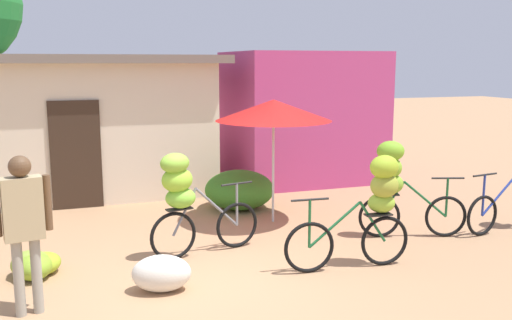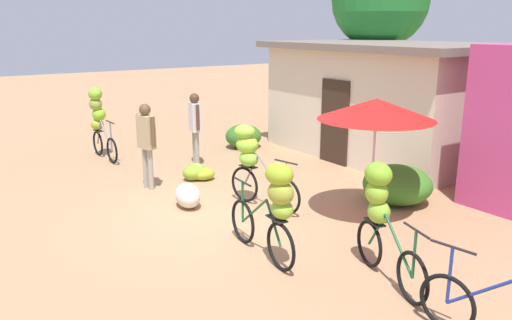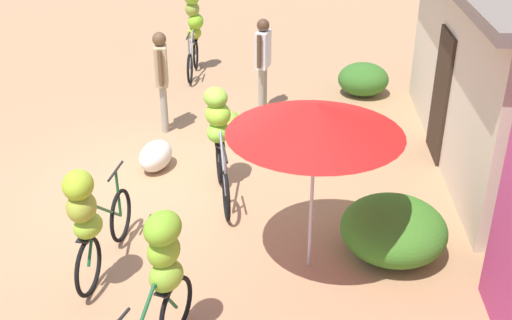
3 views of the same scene
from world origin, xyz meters
The scene contains 11 objects.
ground_plane centered at (0.00, 0.00, 0.00)m, with size 60.00×60.00×0.00m, color #AA7E58.
building_low centered at (-1.50, 5.81, 1.43)m, with size 5.97×3.99×2.82m.
shop_pink centered at (3.53, 5.36, 1.45)m, with size 3.20×2.80×2.91m, color #BE3F7C.
hedge_bush_front_right centered at (1.32, 3.05, 0.36)m, with size 1.27×1.28×0.72m, color #397A23.
market_umbrella centered at (1.61, 2.05, 1.90)m, with size 1.93×1.93×2.08m.
bicycle_near_pile centered at (-0.15, 0.77, 0.90)m, with size 1.65×0.56×1.49m.
bicycle_center_loaded centered at (2.08, -0.36, 0.88)m, with size 1.74×0.44×1.50m.
bicycle_by_shop centered at (3.10, 0.62, 0.89)m, with size 1.62×0.62×1.51m.
banana_pile_on_ground centered at (-2.13, 0.70, 0.16)m, with size 0.76×0.76×0.35m.
produce_sack centered at (-0.67, -0.28, 0.22)m, with size 0.70×0.44×0.44m, color silver.
person_bystander centered at (-2.12, -0.43, 1.07)m, with size 0.57×0.27×1.73m.
Camera 1 is at (-1.65, -6.57, 2.68)m, focal length 39.26 mm.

